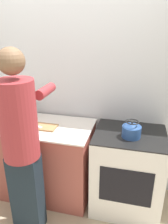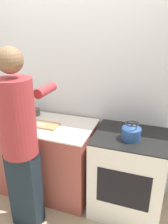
% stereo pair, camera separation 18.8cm
% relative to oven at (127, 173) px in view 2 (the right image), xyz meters
% --- Properties ---
extents(ground_plane, '(12.00, 12.00, 0.00)m').
position_rel_oven_xyz_m(ground_plane, '(-0.79, -0.32, -0.47)').
color(ground_plane, tan).
extents(wall_back, '(8.00, 0.05, 2.60)m').
position_rel_oven_xyz_m(wall_back, '(-0.79, 0.39, 0.83)').
color(wall_back, silver).
rests_on(wall_back, ground_plane).
extents(counter, '(1.54, 0.67, 0.92)m').
position_rel_oven_xyz_m(counter, '(-1.18, 0.01, -0.01)').
color(counter, '#9E4C42').
rests_on(counter, ground_plane).
extents(oven, '(0.74, 0.63, 0.94)m').
position_rel_oven_xyz_m(oven, '(0.00, 0.00, 0.00)').
color(oven, silver).
rests_on(oven, ground_plane).
extents(person, '(0.37, 0.61, 1.84)m').
position_rel_oven_xyz_m(person, '(-0.95, -0.53, 0.54)').
color(person, '#18232D').
rests_on(person, ground_plane).
extents(cutting_board, '(0.40, 0.18, 0.02)m').
position_rel_oven_xyz_m(cutting_board, '(-1.00, -0.05, 0.46)').
color(cutting_board, '#A87A4C').
rests_on(cutting_board, counter).
extents(knife, '(0.19, 0.10, 0.01)m').
position_rel_oven_xyz_m(knife, '(-1.05, -0.06, 0.47)').
color(knife, silver).
rests_on(knife, cutting_board).
extents(kettle, '(0.19, 0.19, 0.17)m').
position_rel_oven_xyz_m(kettle, '(0.01, -0.07, 0.54)').
color(kettle, '#284C8C').
rests_on(kettle, oven).
extents(bowl_prep, '(0.13, 0.13, 0.08)m').
position_rel_oven_xyz_m(bowl_prep, '(-1.24, 0.20, 0.49)').
color(bowl_prep, brown).
rests_on(bowl_prep, counter).
extents(bowl_mixing, '(0.14, 0.14, 0.08)m').
position_rel_oven_xyz_m(bowl_mixing, '(-1.42, 0.20, 0.49)').
color(bowl_mixing, '#C6B789').
rests_on(bowl_mixing, counter).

